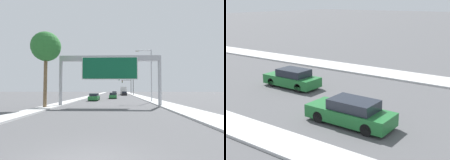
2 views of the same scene
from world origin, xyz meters
TOP-DOWN VIEW (x-y plane):
  - sidewalk_right at (7.75, 60.00)m, footprint 3.00×120.00m
  - median_strip_left at (-7.25, 60.00)m, footprint 2.00×120.00m
  - sign_gantry at (0.00, 17.88)m, footprint 13.34×0.73m
  - car_near_right at (0.00, 36.77)m, footprint 1.76×4.38m
  - car_mid_right at (3.50, 57.56)m, footprint 1.77×4.68m
  - car_far_right at (0.00, 60.15)m, footprint 1.70×4.77m
  - car_mid_left at (-3.50, 29.27)m, footprint 1.77×4.74m
  - truck_box_primary at (3.50, 65.32)m, footprint 2.35×7.87m
  - traffic_light_near_intersection at (5.03, 58.00)m, footprint 5.57×0.32m
  - traffic_light_mid_block at (5.49, 68.00)m, footprint 4.06×0.32m
  - palm_tree_foreground at (-7.36, 15.28)m, footprint 3.43×3.43m
  - street_lamp_right at (6.51, 25.41)m, footprint 2.81×0.28m

SIDE VIEW (x-z plane):
  - sidewalk_right at x=7.75m, z-range 0.00..0.15m
  - median_strip_left at x=-7.25m, z-range 0.00..0.15m
  - car_near_right at x=0.00m, z-range -0.04..1.36m
  - car_mid_left at x=-3.50m, z-range -0.03..1.36m
  - car_mid_right at x=3.50m, z-range -0.04..1.38m
  - car_far_right at x=0.00m, z-range -0.04..1.40m
  - truck_box_primary at x=3.50m, z-range 0.03..3.18m
  - traffic_light_mid_block at x=5.49m, z-range 1.06..7.32m
  - traffic_light_near_intersection at x=5.03m, z-range 1.24..8.02m
  - sign_gantry at x=0.00m, z-range 1.86..8.43m
  - street_lamp_right at x=6.51m, z-range 0.82..9.86m
  - palm_tree_foreground at x=-7.36m, z-range 2.64..11.53m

